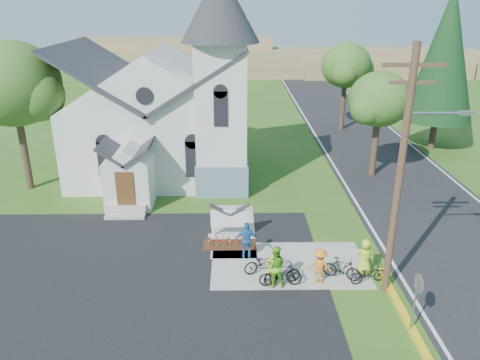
{
  "coord_description": "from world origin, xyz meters",
  "views": [
    {
      "loc": [
        -0.99,
        -17.93,
        11.37
      ],
      "look_at": [
        -0.65,
        5.0,
        2.41
      ],
      "focal_mm": 35.0,
      "sensor_mm": 36.0,
      "label": 1
    }
  ],
  "objects_px": {
    "bike_0": "(281,276)",
    "cyclist_3": "(320,266)",
    "bike_3": "(342,268)",
    "bike_2": "(264,262)",
    "stop_sign": "(417,291)",
    "cyclist_2": "(247,240)",
    "utility_pole": "(402,168)",
    "cyclist_0": "(274,267)",
    "bike_4": "(368,274)",
    "cyclist_4": "(365,257)",
    "cyclist_1": "(275,266)",
    "bike_1": "(282,274)",
    "church_sign": "(230,219)"
  },
  "relations": [
    {
      "from": "cyclist_1",
      "to": "bike_0",
      "type": "bearing_deg",
      "value": 172.83
    },
    {
      "from": "cyclist_0",
      "to": "cyclist_4",
      "type": "relative_size",
      "value": 1.01
    },
    {
      "from": "cyclist_0",
      "to": "cyclist_3",
      "type": "height_order",
      "value": "cyclist_0"
    },
    {
      "from": "bike_1",
      "to": "cyclist_2",
      "type": "xyz_separation_m",
      "value": [
        -1.42,
        2.17,
        0.41
      ]
    },
    {
      "from": "cyclist_0",
      "to": "bike_0",
      "type": "xyz_separation_m",
      "value": [
        0.3,
        -0.13,
        -0.36
      ]
    },
    {
      "from": "bike_0",
      "to": "cyclist_3",
      "type": "height_order",
      "value": "cyclist_3"
    },
    {
      "from": "bike_0",
      "to": "cyclist_3",
      "type": "distance_m",
      "value": 1.71
    },
    {
      "from": "stop_sign",
      "to": "cyclist_1",
      "type": "height_order",
      "value": "stop_sign"
    },
    {
      "from": "bike_2",
      "to": "bike_4",
      "type": "xyz_separation_m",
      "value": [
        4.37,
        -0.91,
        -0.06
      ]
    },
    {
      "from": "church_sign",
      "to": "stop_sign",
      "type": "relative_size",
      "value": 0.89
    },
    {
      "from": "cyclist_2",
      "to": "cyclist_4",
      "type": "height_order",
      "value": "cyclist_2"
    },
    {
      "from": "bike_2",
      "to": "cyclist_4",
      "type": "bearing_deg",
      "value": -112.98
    },
    {
      "from": "cyclist_2",
      "to": "bike_2",
      "type": "distance_m",
      "value": 1.48
    },
    {
      "from": "bike_0",
      "to": "bike_3",
      "type": "relative_size",
      "value": 1.1
    },
    {
      "from": "cyclist_4",
      "to": "utility_pole",
      "type": "bearing_deg",
      "value": 128.05
    },
    {
      "from": "bike_1",
      "to": "cyclist_4",
      "type": "height_order",
      "value": "cyclist_4"
    },
    {
      "from": "bike_0",
      "to": "bike_3",
      "type": "height_order",
      "value": "bike_3"
    },
    {
      "from": "cyclist_1",
      "to": "cyclist_2",
      "type": "xyz_separation_m",
      "value": [
        -1.1,
        2.27,
        -0.02
      ]
    },
    {
      "from": "cyclist_0",
      "to": "bike_3",
      "type": "relative_size",
      "value": 1.02
    },
    {
      "from": "bike_0",
      "to": "cyclist_1",
      "type": "xyz_separation_m",
      "value": [
        -0.25,
        0.03,
        0.44
      ]
    },
    {
      "from": "bike_3",
      "to": "bike_1",
      "type": "bearing_deg",
      "value": 121.8
    },
    {
      "from": "utility_pole",
      "to": "cyclist_0",
      "type": "height_order",
      "value": "utility_pole"
    },
    {
      "from": "church_sign",
      "to": "cyclist_4",
      "type": "height_order",
      "value": "cyclist_4"
    },
    {
      "from": "bike_1",
      "to": "bike_0",
      "type": "bearing_deg",
      "value": 135.98
    },
    {
      "from": "cyclist_1",
      "to": "cyclist_4",
      "type": "xyz_separation_m",
      "value": [
        3.98,
        0.85,
        -0.1
      ]
    },
    {
      "from": "stop_sign",
      "to": "bike_0",
      "type": "relative_size",
      "value": 1.36
    },
    {
      "from": "bike_3",
      "to": "stop_sign",
      "type": "bearing_deg",
      "value": -128.7
    },
    {
      "from": "bike_2",
      "to": "cyclist_4",
      "type": "relative_size",
      "value": 1.14
    },
    {
      "from": "cyclist_0",
      "to": "bike_2",
      "type": "height_order",
      "value": "cyclist_0"
    },
    {
      "from": "bike_1",
      "to": "bike_3",
      "type": "distance_m",
      "value": 2.63
    },
    {
      "from": "cyclist_0",
      "to": "bike_0",
      "type": "distance_m",
      "value": 0.48
    },
    {
      "from": "cyclist_2",
      "to": "cyclist_3",
      "type": "relative_size",
      "value": 1.15
    },
    {
      "from": "cyclist_3",
      "to": "cyclist_0",
      "type": "bearing_deg",
      "value": 15.37
    },
    {
      "from": "cyclist_0",
      "to": "bike_4",
      "type": "xyz_separation_m",
      "value": [
        4.04,
        0.03,
        -0.41
      ]
    },
    {
      "from": "stop_sign",
      "to": "bike_0",
      "type": "xyz_separation_m",
      "value": [
        -4.47,
        3.0,
        -1.25
      ]
    },
    {
      "from": "church_sign",
      "to": "cyclist_3",
      "type": "height_order",
      "value": "church_sign"
    },
    {
      "from": "bike_3",
      "to": "bike_2",
      "type": "bearing_deg",
      "value": 103.93
    },
    {
      "from": "bike_2",
      "to": "bike_0",
      "type": "bearing_deg",
      "value": -169.87
    },
    {
      "from": "utility_pole",
      "to": "bike_4",
      "type": "relative_size",
      "value": 6.11
    },
    {
      "from": "bike_3",
      "to": "bike_4",
      "type": "xyz_separation_m",
      "value": [
        1.06,
        -0.32,
        -0.07
      ]
    },
    {
      "from": "bike_3",
      "to": "bike_4",
      "type": "height_order",
      "value": "bike_3"
    },
    {
      "from": "cyclist_1",
      "to": "bike_1",
      "type": "distance_m",
      "value": 0.54
    },
    {
      "from": "cyclist_3",
      "to": "bike_4",
      "type": "height_order",
      "value": "cyclist_3"
    },
    {
      "from": "cyclist_1",
      "to": "cyclist_3",
      "type": "relative_size",
      "value": 1.18
    },
    {
      "from": "cyclist_2",
      "to": "bike_4",
      "type": "distance_m",
      "value": 5.54
    },
    {
      "from": "stop_sign",
      "to": "cyclist_0",
      "type": "xyz_separation_m",
      "value": [
        -4.77,
        3.13,
        -0.89
      ]
    },
    {
      "from": "bike_3",
      "to": "utility_pole",
      "type": "bearing_deg",
      "value": -90.34
    },
    {
      "from": "church_sign",
      "to": "bike_4",
      "type": "xyz_separation_m",
      "value": [
        5.9,
        -4.24,
        -0.55
      ]
    },
    {
      "from": "bike_3",
      "to": "bike_0",
      "type": "bearing_deg",
      "value": 124.21
    },
    {
      "from": "cyclist_4",
      "to": "bike_4",
      "type": "relative_size",
      "value": 1.01
    }
  ]
}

